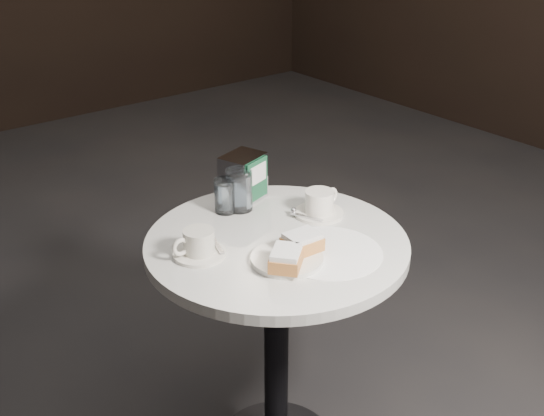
{
  "coord_description": "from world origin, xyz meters",
  "views": [
    {
      "loc": [
        -1.0,
        -1.23,
        1.61
      ],
      "look_at": [
        0.0,
        0.02,
        0.83
      ],
      "focal_mm": 45.0,
      "sensor_mm": 36.0,
      "label": 1
    }
  ],
  "objects_px": {
    "coffee_cup_right": "(319,204)",
    "water_glass_left": "(225,196)",
    "water_glass_right": "(239,190)",
    "cafe_table": "(276,302)",
    "beignet_plate": "(291,254)",
    "napkin_dispenser": "(244,178)",
    "coffee_cup_left": "(199,245)"
  },
  "relations": [
    {
      "from": "coffee_cup_right",
      "to": "water_glass_left",
      "type": "distance_m",
      "value": 0.27
    },
    {
      "from": "water_glass_right",
      "to": "coffee_cup_right",
      "type": "bearing_deg",
      "value": -47.47
    },
    {
      "from": "coffee_cup_right",
      "to": "cafe_table",
      "type": "bearing_deg",
      "value": -175.36
    },
    {
      "from": "water_glass_left",
      "to": "water_glass_right",
      "type": "distance_m",
      "value": 0.04
    },
    {
      "from": "beignet_plate",
      "to": "napkin_dispenser",
      "type": "height_order",
      "value": "napkin_dispenser"
    },
    {
      "from": "beignet_plate",
      "to": "coffee_cup_left",
      "type": "distance_m",
      "value": 0.23
    },
    {
      "from": "cafe_table",
      "to": "napkin_dispenser",
      "type": "xyz_separation_m",
      "value": [
        0.08,
        0.25,
        0.27
      ]
    },
    {
      "from": "napkin_dispenser",
      "to": "water_glass_right",
      "type": "bearing_deg",
      "value": -154.82
    },
    {
      "from": "water_glass_left",
      "to": "water_glass_right",
      "type": "bearing_deg",
      "value": -15.81
    },
    {
      "from": "water_glass_left",
      "to": "napkin_dispenser",
      "type": "relative_size",
      "value": 0.69
    },
    {
      "from": "napkin_dispenser",
      "to": "coffee_cup_left",
      "type": "bearing_deg",
      "value": -163.11
    },
    {
      "from": "water_glass_left",
      "to": "coffee_cup_right",
      "type": "bearing_deg",
      "value": -42.65
    },
    {
      "from": "cafe_table",
      "to": "coffee_cup_right",
      "type": "distance_m",
      "value": 0.3
    },
    {
      "from": "water_glass_left",
      "to": "napkin_dispenser",
      "type": "distance_m",
      "value": 0.1
    },
    {
      "from": "coffee_cup_right",
      "to": "beignet_plate",
      "type": "bearing_deg",
      "value": -154.08
    },
    {
      "from": "beignet_plate",
      "to": "coffee_cup_right",
      "type": "xyz_separation_m",
      "value": [
        0.23,
        0.15,
        0.01
      ]
    },
    {
      "from": "coffee_cup_left",
      "to": "coffee_cup_right",
      "type": "relative_size",
      "value": 0.94
    },
    {
      "from": "coffee_cup_left",
      "to": "coffee_cup_right",
      "type": "distance_m",
      "value": 0.39
    },
    {
      "from": "cafe_table",
      "to": "water_glass_left",
      "type": "xyz_separation_m",
      "value": [
        -0.01,
        0.22,
        0.25
      ]
    },
    {
      "from": "coffee_cup_left",
      "to": "water_glass_left",
      "type": "distance_m",
      "value": 0.26
    },
    {
      "from": "coffee_cup_right",
      "to": "napkin_dispenser",
      "type": "distance_m",
      "value": 0.24
    },
    {
      "from": "cafe_table",
      "to": "coffee_cup_left",
      "type": "relative_size",
      "value": 5.04
    },
    {
      "from": "water_glass_left",
      "to": "napkin_dispenser",
      "type": "bearing_deg",
      "value": 20.08
    },
    {
      "from": "cafe_table",
      "to": "coffee_cup_right",
      "type": "bearing_deg",
      "value": 12.25
    },
    {
      "from": "cafe_table",
      "to": "beignet_plate",
      "type": "height_order",
      "value": "beignet_plate"
    },
    {
      "from": "water_glass_left",
      "to": "napkin_dispenser",
      "type": "xyz_separation_m",
      "value": [
        0.09,
        0.03,
        0.02
      ]
    },
    {
      "from": "coffee_cup_right",
      "to": "water_glass_left",
      "type": "xyz_separation_m",
      "value": [
        -0.2,
        0.18,
        0.02
      ]
    },
    {
      "from": "coffee_cup_left",
      "to": "water_glass_right",
      "type": "height_order",
      "value": "water_glass_right"
    },
    {
      "from": "coffee_cup_right",
      "to": "water_glass_left",
      "type": "bearing_deg",
      "value": 129.74
    },
    {
      "from": "coffee_cup_left",
      "to": "napkin_dispenser",
      "type": "xyz_separation_m",
      "value": [
        0.29,
        0.2,
        0.04
      ]
    },
    {
      "from": "beignet_plate",
      "to": "coffee_cup_right",
      "type": "bearing_deg",
      "value": 33.52
    },
    {
      "from": "beignet_plate",
      "to": "coffee_cup_left",
      "type": "height_order",
      "value": "coffee_cup_left"
    }
  ]
}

